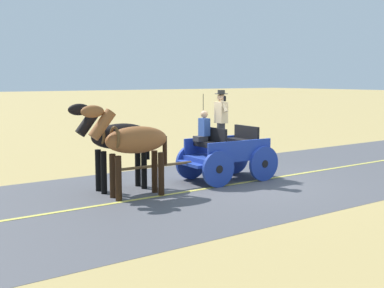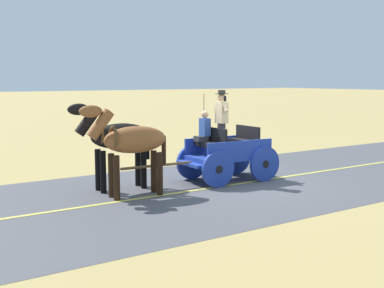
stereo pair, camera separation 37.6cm
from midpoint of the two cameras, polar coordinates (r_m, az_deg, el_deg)
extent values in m
plane|color=tan|center=(13.65, 6.51, -4.47)|extent=(200.00, 200.00, 0.00)
cube|color=#4C4C51|center=(13.65, 6.52, -4.45)|extent=(6.73, 160.00, 0.01)
cube|color=#DBCC4C|center=(13.65, 6.52, -4.43)|extent=(0.12, 160.00, 0.00)
cube|color=#1E3899|center=(13.94, 4.87, -1.44)|extent=(1.30, 2.25, 0.12)
cube|color=#1E3899|center=(13.44, 6.31, -0.58)|extent=(0.16, 2.09, 0.44)
cube|color=#1E3899|center=(14.36, 3.55, -0.04)|extent=(0.16, 2.09, 0.44)
cube|color=#1E3899|center=(13.28, 0.60, -2.29)|extent=(1.09, 0.29, 0.08)
cube|color=#1E3899|center=(14.70, 8.66, -1.75)|extent=(0.73, 0.23, 0.06)
cube|color=black|center=(13.54, 2.82, -0.06)|extent=(1.04, 0.41, 0.14)
cube|color=black|center=(13.61, 3.45, 0.91)|extent=(1.02, 0.13, 0.44)
cube|color=black|center=(14.18, 6.51, 0.24)|extent=(1.04, 0.41, 0.14)
cube|color=black|center=(14.26, 7.10, 1.17)|extent=(1.02, 0.13, 0.44)
cylinder|color=#1E3899|center=(13.00, 3.80, -2.87)|extent=(0.15, 0.96, 0.96)
cylinder|color=black|center=(13.00, 3.80, -2.87)|extent=(0.13, 0.22, 0.21)
cylinder|color=#1E3899|center=(14.07, 0.77, -2.07)|extent=(0.15, 0.96, 0.96)
cylinder|color=black|center=(14.07, 0.77, -2.07)|extent=(0.13, 0.22, 0.21)
cylinder|color=#1E3899|center=(13.93, 9.01, -2.26)|extent=(0.15, 0.96, 0.96)
cylinder|color=black|center=(13.93, 9.01, -2.26)|extent=(0.13, 0.22, 0.21)
cylinder|color=#1E3899|center=(14.93, 5.79, -1.55)|extent=(0.15, 0.96, 0.96)
cylinder|color=black|center=(14.93, 5.79, -1.55)|extent=(0.13, 0.22, 0.21)
cylinder|color=brown|center=(12.79, -3.14, -2.45)|extent=(0.17, 2.00, 0.07)
cylinder|color=black|center=(13.71, 2.14, 2.98)|extent=(0.02, 0.02, 1.30)
cylinder|color=#2D2D33|center=(13.56, 4.14, 0.49)|extent=(0.22, 0.22, 0.90)
cube|color=tan|center=(13.49, 4.17, 3.57)|extent=(0.35, 0.24, 0.56)
sphere|color=tan|center=(13.47, 4.19, 5.27)|extent=(0.22, 0.22, 0.22)
cylinder|color=black|center=(13.46, 4.19, 5.70)|extent=(0.36, 0.36, 0.01)
cylinder|color=black|center=(13.46, 4.19, 5.91)|extent=(0.20, 0.20, 0.10)
cylinder|color=tan|center=(13.31, 4.49, 4.30)|extent=(0.26, 0.09, 0.32)
cube|color=black|center=(13.24, 4.58, 5.14)|extent=(0.02, 0.07, 0.14)
cube|color=#2D2D33|center=(13.66, 1.82, 0.61)|extent=(0.29, 0.33, 0.14)
cube|color=#2D4C99|center=(13.69, 2.25, 1.93)|extent=(0.31, 0.21, 0.48)
sphere|color=tan|center=(13.67, 2.26, 3.39)|extent=(0.20, 0.20, 0.20)
ellipsoid|color=brown|center=(11.93, -5.56, 0.50)|extent=(0.71, 1.61, 0.64)
cylinder|color=black|center=(11.70, -7.63, -3.86)|extent=(0.15, 0.15, 1.05)
cylinder|color=black|center=(12.04, -8.24, -3.56)|extent=(0.15, 0.15, 1.05)
cylinder|color=black|center=(12.12, -2.79, -3.41)|extent=(0.15, 0.15, 1.05)
cylinder|color=black|center=(12.44, -3.51, -3.13)|extent=(0.15, 0.15, 1.05)
cylinder|color=brown|center=(11.60, -9.43, 2.22)|extent=(0.32, 0.67, 0.73)
ellipsoid|color=brown|center=(11.50, -10.50, 3.66)|extent=(0.27, 0.56, 0.28)
cube|color=black|center=(11.60, -9.34, 2.40)|extent=(0.11, 0.51, 0.56)
cylinder|color=black|center=(12.27, -2.35, -0.70)|extent=(0.11, 0.11, 0.70)
torus|color=brown|center=(11.73, -8.02, 0.73)|extent=(0.55, 0.12, 0.55)
ellipsoid|color=black|center=(12.73, -7.28, 0.91)|extent=(0.66, 1.59, 0.64)
cylinder|color=black|center=(12.49, -9.19, -3.18)|extent=(0.15, 0.15, 1.05)
cylinder|color=black|center=(12.82, -9.78, -2.91)|extent=(0.15, 0.15, 1.05)
cylinder|color=black|center=(12.91, -4.66, -2.76)|extent=(0.15, 0.15, 1.05)
cylinder|color=black|center=(13.23, -5.35, -2.51)|extent=(0.15, 0.15, 1.05)
cylinder|color=black|center=(12.39, -10.90, 2.51)|extent=(0.30, 0.66, 0.73)
ellipsoid|color=black|center=(12.30, -11.90, 3.87)|extent=(0.25, 0.55, 0.28)
cube|color=black|center=(12.39, -10.82, 2.68)|extent=(0.09, 0.51, 0.56)
cylinder|color=black|center=(13.07, -4.26, -0.22)|extent=(0.11, 0.11, 0.70)
torus|color=brown|center=(12.52, -9.58, 1.12)|extent=(0.55, 0.11, 0.55)
camera|label=1|loc=(0.19, -89.18, 0.11)|focal=47.04mm
camera|label=2|loc=(0.19, 90.82, -0.11)|focal=47.04mm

